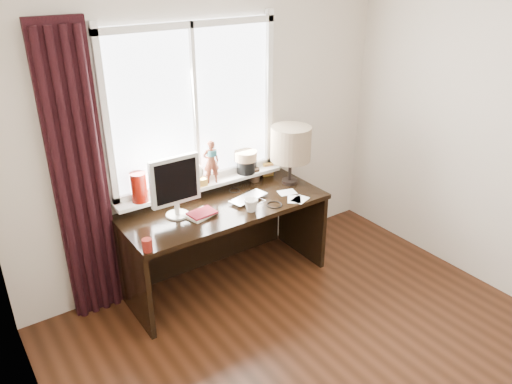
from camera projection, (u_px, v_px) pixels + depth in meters
wall_back at (210, 126)px, 4.15m from camera, size 3.50×0.00×2.60m
wall_left at (63, 357)px, 1.77m from camera, size 0.00×4.00×2.60m
laptop at (248, 198)px, 4.14m from camera, size 0.38×0.29×0.03m
mug at (251, 205)px, 3.94m from camera, size 0.15×0.15×0.11m
red_cup at (147, 245)px, 3.41m from camera, size 0.07×0.07×0.09m
window at (198, 130)px, 4.04m from camera, size 1.52×0.21×1.40m
curtain at (80, 182)px, 3.58m from camera, size 0.38×0.09×2.25m
desk at (219, 226)px, 4.24m from camera, size 1.70×0.70×0.75m
monitor at (175, 183)px, 3.77m from camera, size 0.40×0.18×0.49m
notebook_stack at (201, 214)px, 3.88m from camera, size 0.26×0.21×0.03m
brush_holder at (255, 174)px, 4.47m from camera, size 0.09×0.09×0.25m
icon_frame at (268, 170)px, 4.56m from camera, size 0.10×0.04×0.13m
table_lamp at (291, 144)px, 4.30m from camera, size 0.35×0.35×0.52m
loose_papers at (294, 197)px, 4.19m from camera, size 0.22×0.32×0.00m
desk_cables at (257, 197)px, 4.18m from camera, size 0.25×0.55×0.01m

